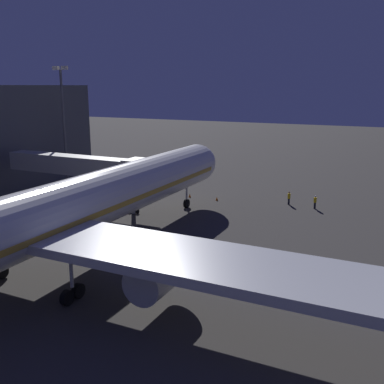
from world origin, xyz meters
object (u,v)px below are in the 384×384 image
(ground_crew_marshaller_fwd, at_px, (289,197))
(traffic_cone_nose_port, at_px, (217,199))
(airliner_at_gate, at_px, (43,220))
(jet_bridge, at_px, (87,166))
(ground_crew_near_nose_gear, at_px, (315,201))
(apron_floodlight_mast, at_px, (63,117))
(traffic_cone_nose_starboard, at_px, (190,195))

(ground_crew_marshaller_fwd, height_order, traffic_cone_nose_port, ground_crew_marshaller_fwd)
(airliner_at_gate, distance_m, jet_bridge, 24.39)
(airliner_at_gate, bearing_deg, ground_crew_near_nose_gear, -115.37)
(apron_floodlight_mast, bearing_deg, traffic_cone_nose_starboard, -179.50)
(ground_crew_near_nose_gear, distance_m, traffic_cone_nose_port, 13.87)
(airliner_at_gate, xyz_separation_m, traffic_cone_nose_port, (-2.20, -31.98, -5.27))
(apron_floodlight_mast, height_order, ground_crew_near_nose_gear, apron_floodlight_mast)
(jet_bridge, relative_size, apron_floodlight_mast, 1.18)
(ground_crew_near_nose_gear, height_order, ground_crew_marshaller_fwd, ground_crew_marshaller_fwd)
(ground_crew_near_nose_gear, distance_m, ground_crew_marshaller_fwd, 3.79)
(ground_crew_marshaller_fwd, distance_m, traffic_cone_nose_starboard, 14.62)
(ground_crew_near_nose_gear, distance_m, traffic_cone_nose_starboard, 18.24)
(airliner_at_gate, distance_m, ground_crew_near_nose_gear, 37.50)
(jet_bridge, bearing_deg, traffic_cone_nose_starboard, -132.73)
(ground_crew_marshaller_fwd, bearing_deg, ground_crew_near_nose_gear, 169.96)
(ground_crew_marshaller_fwd, xyz_separation_m, traffic_cone_nose_starboard, (14.42, 2.31, -0.75))
(airliner_at_gate, height_order, traffic_cone_nose_port, airliner_at_gate)
(ground_crew_marshaller_fwd, relative_size, traffic_cone_nose_starboard, 3.37)
(airliner_at_gate, xyz_separation_m, traffic_cone_nose_starboard, (2.20, -31.98, -5.27))
(traffic_cone_nose_starboard, bearing_deg, traffic_cone_nose_port, 180.00)
(jet_bridge, height_order, traffic_cone_nose_starboard, jet_bridge)
(jet_bridge, distance_m, apron_floodlight_mast, 17.88)
(ground_crew_marshaller_fwd, height_order, traffic_cone_nose_starboard, ground_crew_marshaller_fwd)
(apron_floodlight_mast, bearing_deg, airliner_at_gate, 128.74)
(ground_crew_near_nose_gear, height_order, traffic_cone_nose_starboard, ground_crew_near_nose_gear)
(airliner_at_gate, bearing_deg, jet_bridge, -59.74)
(traffic_cone_nose_starboard, bearing_deg, ground_crew_marshaller_fwd, -170.90)
(ground_crew_near_nose_gear, bearing_deg, traffic_cone_nose_port, 6.84)
(ground_crew_near_nose_gear, xyz_separation_m, traffic_cone_nose_port, (13.75, 1.65, -0.74))
(apron_floodlight_mast, xyz_separation_m, ground_crew_marshaller_fwd, (-37.72, -2.51, -10.16))
(jet_bridge, relative_size, ground_crew_marshaller_fwd, 12.39)
(ground_crew_near_nose_gear, bearing_deg, airliner_at_gate, 64.63)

